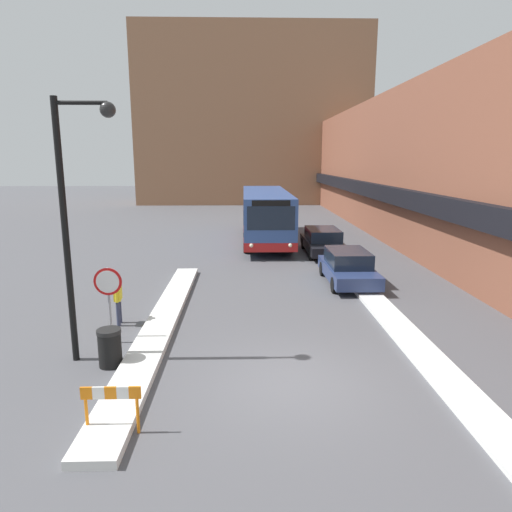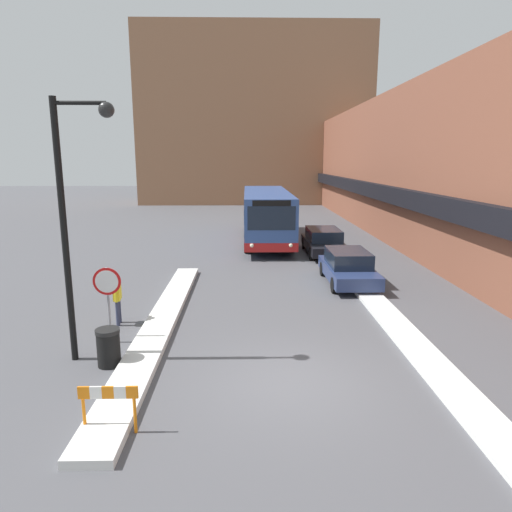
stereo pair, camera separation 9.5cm
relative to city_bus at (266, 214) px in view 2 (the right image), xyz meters
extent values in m
plane|color=#515156|center=(-0.28, -18.55, -1.70)|extent=(160.00, 160.00, 0.00)
cube|color=brown|center=(9.72, 5.45, 2.81)|extent=(5.00, 60.00, 9.02)
cube|color=black|center=(6.97, 5.45, 1.35)|extent=(0.50, 60.00, 0.90)
cube|color=#996B4C|center=(-0.28, 26.79, 7.96)|extent=(26.00, 8.00, 19.31)
cube|color=silver|center=(-3.88, -14.78, -1.61)|extent=(0.90, 13.42, 0.19)
cube|color=silver|center=(3.32, -15.59, -1.63)|extent=(0.90, 13.81, 0.14)
cube|color=#335193|center=(0.00, 0.01, 0.08)|extent=(2.69, 11.76, 2.62)
cube|color=red|center=(0.00, 0.01, -1.00)|extent=(2.71, 11.78, 0.46)
cube|color=#192333|center=(0.00, 0.01, 0.45)|extent=(2.72, 10.82, 0.72)
cube|color=#192333|center=(0.00, -5.88, 0.47)|extent=(2.37, 0.03, 1.18)
cube|color=black|center=(0.00, -5.88, 1.21)|extent=(1.88, 0.03, 0.28)
sphere|color=#F2EAC6|center=(-0.97, -5.89, -0.88)|extent=(0.20, 0.20, 0.20)
sphere|color=#F2EAC6|center=(0.97, -5.89, -0.88)|extent=(0.20, 0.20, 0.20)
cylinder|color=black|center=(-1.23, -3.64, -1.15)|extent=(0.28, 1.10, 1.10)
cylinder|color=black|center=(1.23, -3.64, -1.15)|extent=(0.28, 1.10, 1.10)
cylinder|color=black|center=(-1.23, 3.65, -1.15)|extent=(0.28, 1.10, 1.10)
cylinder|color=black|center=(1.23, 3.65, -1.15)|extent=(0.28, 1.10, 1.10)
cube|color=navy|center=(2.92, -10.09, -1.20)|extent=(1.78, 4.26, 0.51)
cube|color=#192333|center=(2.92, -9.99, -0.64)|extent=(1.56, 2.34, 0.62)
cylinder|color=black|center=(3.73, -11.41, -1.39)|extent=(0.20, 0.61, 0.61)
cylinder|color=black|center=(2.11, -11.41, -1.39)|extent=(0.20, 0.61, 0.61)
cylinder|color=black|center=(3.73, -8.77, -1.39)|extent=(0.20, 0.61, 0.61)
cylinder|color=black|center=(2.11, -8.77, -1.39)|extent=(0.20, 0.61, 0.61)
cube|color=black|center=(2.92, -4.09, -1.19)|extent=(1.88, 4.82, 0.49)
cube|color=#192333|center=(2.92, -3.97, -0.65)|extent=(1.65, 2.65, 0.61)
cylinder|color=black|center=(3.78, -5.58, -1.37)|extent=(0.20, 0.65, 0.65)
cylinder|color=black|center=(2.06, -5.58, -1.37)|extent=(0.20, 0.65, 0.65)
cylinder|color=black|center=(3.78, -2.59, -1.37)|extent=(0.20, 0.65, 0.65)
cylinder|color=black|center=(2.06, -2.59, -1.37)|extent=(0.20, 0.65, 0.65)
cylinder|color=gray|center=(-5.02, -16.09, -0.63)|extent=(0.07, 0.07, 2.14)
cylinder|color=red|center=(-5.02, -16.11, 0.07)|extent=(0.76, 0.03, 0.76)
cylinder|color=white|center=(-5.02, -16.12, 0.07)|extent=(0.62, 0.01, 0.62)
cylinder|color=black|center=(-5.63, -17.17, 1.50)|extent=(0.16, 0.16, 6.41)
cylinder|color=black|center=(-5.03, -17.17, 4.56)|extent=(1.20, 0.10, 0.10)
sphere|color=black|center=(-4.43, -17.17, 4.41)|extent=(0.36, 0.36, 0.36)
cylinder|color=#333851|center=(-5.21, -14.50, -1.30)|extent=(0.12, 0.12, 0.79)
cylinder|color=#333851|center=(-5.18, -14.78, -1.30)|extent=(0.12, 0.12, 0.79)
cube|color=yellow|center=(-5.20, -14.64, -0.61)|extent=(0.24, 0.45, 0.59)
sphere|color=#9E7556|center=(-5.20, -14.64, -0.20)|extent=(0.22, 0.22, 0.22)
cylinder|color=yellow|center=(-5.22, -14.43, -0.64)|extent=(0.09, 0.09, 0.56)
cylinder|color=yellow|center=(-5.17, -14.85, -0.64)|extent=(0.09, 0.09, 0.56)
cylinder|color=black|center=(-4.64, -17.55, -1.27)|extent=(0.56, 0.56, 0.85)
cylinder|color=black|center=(-4.64, -17.55, -0.80)|extent=(0.59, 0.59, 0.10)
cylinder|color=orange|center=(-4.25, -20.42, -1.35)|extent=(0.06, 0.06, 0.70)
cylinder|color=orange|center=(-3.32, -20.42, -1.35)|extent=(0.06, 0.06, 0.70)
cube|color=orange|center=(-4.23, -20.42, -0.88)|extent=(0.22, 0.04, 0.24)
cube|color=white|center=(-4.01, -20.42, -0.88)|extent=(0.22, 0.04, 0.24)
cube|color=orange|center=(-3.79, -20.42, -0.88)|extent=(0.22, 0.04, 0.24)
cube|color=white|center=(-3.57, -20.42, -0.88)|extent=(0.22, 0.04, 0.24)
cube|color=orange|center=(-3.35, -20.42, -0.88)|extent=(0.22, 0.04, 0.24)
camera|label=1|loc=(-1.33, -28.12, 3.30)|focal=32.00mm
camera|label=2|loc=(-1.24, -28.12, 3.30)|focal=32.00mm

